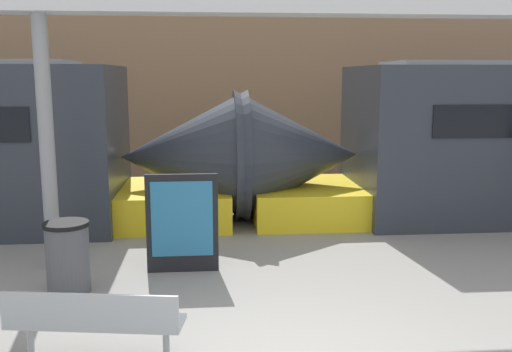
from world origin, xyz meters
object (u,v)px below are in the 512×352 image
(bench_near, at_px, (94,319))
(trash_bin, at_px, (68,257))
(support_column_near, at_px, (47,145))
(poster_board, at_px, (182,223))

(bench_near, relative_size, trash_bin, 1.87)
(support_column_near, bearing_deg, bench_near, -68.90)
(bench_near, distance_m, trash_bin, 2.16)
(poster_board, bearing_deg, trash_bin, -155.22)
(trash_bin, distance_m, support_column_near, 1.84)
(trash_bin, bearing_deg, support_column_near, 113.65)
(trash_bin, relative_size, support_column_near, 0.26)
(bench_near, height_order, trash_bin, trash_bin)
(bench_near, distance_m, poster_board, 2.86)
(bench_near, bearing_deg, trash_bin, 118.47)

